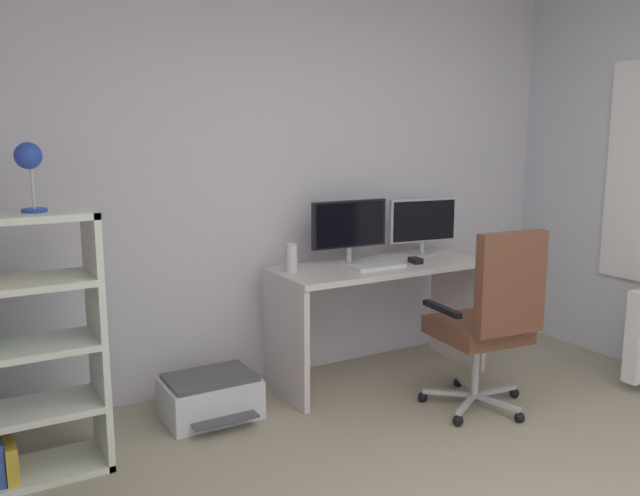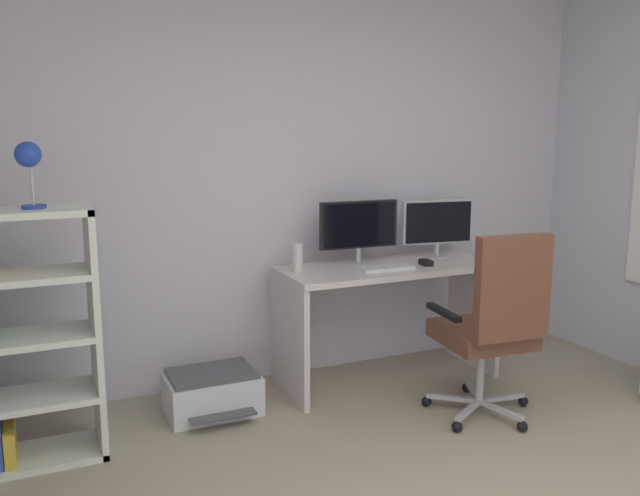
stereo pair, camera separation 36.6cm
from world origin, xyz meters
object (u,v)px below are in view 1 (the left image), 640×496
at_px(monitor_main, 349,227).
at_px(desk_lamp, 29,162).
at_px(computer_mouse, 416,260).
at_px(desktop_speaker, 291,258).
at_px(monitor_secondary, 423,223).
at_px(office_chair, 490,316).
at_px(desk, 378,296).
at_px(printer, 211,397).
at_px(keyboard, 378,267).

xyz_separation_m(monitor_main, desk_lamp, (-1.89, -0.33, 0.47)).
xyz_separation_m(computer_mouse, desktop_speaker, (-0.81, 0.16, 0.07)).
relative_size(monitor_secondary, office_chair, 0.47).
xyz_separation_m(desk, desktop_speaker, (-0.59, 0.07, 0.29)).
distance_m(computer_mouse, desk_lamp, 2.36).
relative_size(office_chair, printer, 2.08).
height_order(office_chair, printer, office_chair).
relative_size(keyboard, desk_lamp, 1.10).
height_order(monitor_main, office_chair, monitor_main).
height_order(monitor_main, printer, monitor_main).
bearing_deg(desk, printer, -178.58).
relative_size(monitor_main, desktop_speaker, 3.06).
xyz_separation_m(desktop_speaker, desk_lamp, (-1.45, -0.28, 0.63)).
height_order(monitor_main, monitor_secondary, monitor_main).
relative_size(desk, office_chair, 1.28).
relative_size(monitor_secondary, keyboard, 1.47).
distance_m(office_chair, desk_lamp, 2.49).
height_order(monitor_main, desk_lamp, desk_lamp).
distance_m(keyboard, office_chair, 0.75).
bearing_deg(keyboard, monitor_secondary, 24.26).
bearing_deg(monitor_secondary, printer, -174.81).
bearing_deg(printer, desk, 1.42).
relative_size(desk, monitor_main, 2.66).
distance_m(desktop_speaker, desk_lamp, 1.60).
bearing_deg(monitor_secondary, office_chair, -103.90).
bearing_deg(keyboard, computer_mouse, 2.66).
distance_m(office_chair, printer, 1.63).
distance_m(computer_mouse, desktop_speaker, 0.83).
relative_size(monitor_main, computer_mouse, 5.21).
bearing_deg(desk, office_chair, -74.07).
bearing_deg(keyboard, desk_lamp, -175.57).
height_order(desk, printer, desk).
relative_size(desktop_speaker, printer, 0.33).
xyz_separation_m(monitor_main, monitor_secondary, (0.59, 0.00, -0.02)).
relative_size(office_chair, desk_lamp, 3.48).
bearing_deg(printer, computer_mouse, -2.74).
xyz_separation_m(keyboard, computer_mouse, (0.29, 0.01, 0.01)).
distance_m(keyboard, desk_lamp, 2.09).
relative_size(monitor_secondary, computer_mouse, 5.01).
bearing_deg(office_chair, desktop_speaker, 134.10).
height_order(keyboard, desk_lamp, desk_lamp).
bearing_deg(desk_lamp, office_chair, -13.82).
bearing_deg(keyboard, office_chair, -64.87).
height_order(computer_mouse, office_chair, office_chair).
xyz_separation_m(desktop_speaker, office_chair, (0.81, -0.84, -0.27)).
bearing_deg(desk_lamp, computer_mouse, 3.01).
xyz_separation_m(desk_lamp, printer, (0.87, 0.18, -1.35)).
relative_size(monitor_secondary, desktop_speaker, 2.95).
height_order(desk, keyboard, keyboard).
relative_size(desktop_speaker, office_chair, 0.16).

